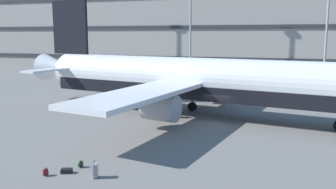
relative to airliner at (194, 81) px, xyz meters
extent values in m
plane|color=slate|center=(2.69, -2.13, -3.36)|extent=(600.00, 600.00, 0.00)
cube|color=gray|center=(2.69, 47.35, 5.85)|extent=(122.22, 20.49, 18.41)
cube|color=#2D2D33|center=(2.69, 37.01, -0.29)|extent=(121.00, 0.24, 0.70)
cube|color=#2D2D33|center=(2.69, 37.01, 5.85)|extent=(121.00, 0.24, 0.70)
cylinder|color=silver|center=(0.40, -0.07, 0.19)|extent=(32.78, 9.56, 3.98)
cube|color=black|center=(0.40, -0.07, -0.90)|extent=(31.48, 9.26, 1.27)
cone|color=silver|center=(-17.02, 2.99, 0.49)|extent=(5.25, 3.96, 3.18)
cube|color=black|center=(-15.05, 2.65, 5.17)|extent=(4.76, 1.18, 5.97)
cube|color=silver|center=(-14.01, 6.30, 0.69)|extent=(2.81, 6.19, 0.20)
cube|color=silver|center=(-15.31, -1.15, 0.69)|extent=(2.81, 6.19, 0.20)
cube|color=silver|center=(0.94, 8.80, -0.11)|extent=(6.70, 14.24, 0.36)
cube|color=silver|center=(-2.11, -8.59, -0.11)|extent=(6.70, 14.24, 0.36)
cylinder|color=#9E9EA3|center=(1.01, 6.29, -1.50)|extent=(3.18, 2.65, 2.19)
cylinder|color=#9E9EA3|center=(-1.20, -6.26, -1.50)|extent=(3.18, 2.65, 2.19)
cylinder|color=black|center=(-0.59, 1.82, -2.91)|extent=(0.95, 0.50, 0.90)
cylinder|color=slate|center=(-0.59, 1.82, -2.13)|extent=(0.20, 0.20, 1.56)
cylinder|color=black|center=(-1.18, -1.51, -2.91)|extent=(0.95, 0.50, 0.90)
cylinder|color=slate|center=(-1.18, -1.51, -2.13)|extent=(0.20, 0.20, 1.56)
cylinder|color=gray|center=(-29.65, 30.03, 8.00)|extent=(0.36, 0.36, 22.72)
cylinder|color=gray|center=(-8.12, 30.03, 7.50)|extent=(0.36, 0.36, 21.72)
cylinder|color=gray|center=(14.24, 30.03, 8.15)|extent=(0.36, 0.36, 23.01)
cube|color=gray|center=(-1.26, -16.85, -2.93)|extent=(0.37, 0.49, 0.74)
cylinder|color=#333338|center=(-1.36, -16.76, -2.48)|extent=(0.02, 0.02, 0.16)
cylinder|color=#333338|center=(-1.27, -16.99, -2.48)|extent=(0.02, 0.02, 0.16)
cube|color=black|center=(-1.32, -16.88, -2.40)|extent=(0.11, 0.23, 0.02)
cylinder|color=black|center=(-1.24, -16.66, -3.33)|extent=(0.05, 0.04, 0.05)
cylinder|color=black|center=(-1.11, -16.98, -3.33)|extent=(0.05, 0.04, 0.05)
cylinder|color=black|center=(-1.41, -16.72, -3.33)|extent=(0.05, 0.04, 0.05)
cylinder|color=black|center=(-1.27, -17.05, -3.33)|extent=(0.05, 0.04, 0.05)
cube|color=black|center=(-3.16, -16.75, -3.23)|extent=(0.69, 0.55, 0.25)
cube|color=black|center=(-2.85, -16.64, -3.23)|extent=(0.09, 0.19, 0.02)
ellipsoid|color=#264C26|center=(-2.88, -15.74, -3.15)|extent=(0.27, 0.38, 0.41)
ellipsoid|color=#264C26|center=(-2.98, -15.73, -3.21)|extent=(0.13, 0.26, 0.18)
torus|color=black|center=(-2.85, -15.75, -2.94)|extent=(0.02, 0.08, 0.08)
cube|color=black|center=(-2.80, -15.85, -3.15)|extent=(0.03, 0.04, 0.35)
cube|color=black|center=(-2.77, -15.66, -3.15)|extent=(0.03, 0.04, 0.35)
ellipsoid|color=maroon|center=(-4.01, -17.46, -3.14)|extent=(0.23, 0.40, 0.44)
ellipsoid|color=maroon|center=(-3.92, -17.47, -3.20)|extent=(0.11, 0.27, 0.20)
torus|color=black|center=(-4.03, -17.46, -2.91)|extent=(0.02, 0.08, 0.08)
cube|color=black|center=(-4.08, -17.35, -3.14)|extent=(0.03, 0.04, 0.37)
cube|color=black|center=(-4.10, -17.56, -3.14)|extent=(0.03, 0.04, 0.37)
camera|label=1|loc=(8.19, -33.38, 4.28)|focal=38.74mm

